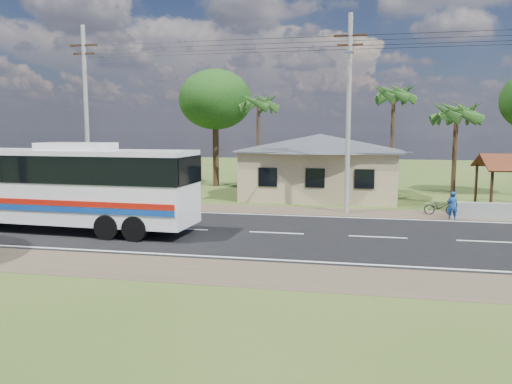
% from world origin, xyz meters
% --- Properties ---
extents(ground, '(120.00, 120.00, 0.00)m').
position_xyz_m(ground, '(0.00, 0.00, 0.00)').
color(ground, '#374D1B').
rests_on(ground, ground).
extents(road, '(120.00, 16.00, 0.03)m').
position_xyz_m(road, '(0.00, 0.00, 0.01)').
color(road, black).
rests_on(road, ground).
extents(house, '(12.40, 10.00, 5.00)m').
position_xyz_m(house, '(1.00, 13.00, 2.64)').
color(house, tan).
rests_on(house, ground).
extents(utility_poles, '(32.80, 2.22, 11.00)m').
position_xyz_m(utility_poles, '(2.67, 6.49, 5.77)').
color(utility_poles, '#9E9E99').
rests_on(utility_poles, ground).
extents(palm_near, '(2.80, 2.80, 6.70)m').
position_xyz_m(palm_near, '(9.50, 11.00, 5.71)').
color(palm_near, '#47301E').
rests_on(palm_near, ground).
extents(palm_mid, '(2.80, 2.80, 8.20)m').
position_xyz_m(palm_mid, '(6.00, 15.50, 7.16)').
color(palm_mid, '#47301E').
rests_on(palm_mid, ground).
extents(palm_far, '(2.80, 2.80, 7.70)m').
position_xyz_m(palm_far, '(-4.00, 16.00, 6.68)').
color(palm_far, '#47301E').
rests_on(palm_far, ground).
extents(tree_behind_house, '(6.00, 6.00, 9.61)m').
position_xyz_m(tree_behind_house, '(-8.00, 18.00, 7.12)').
color(tree_behind_house, '#47301E').
rests_on(tree_behind_house, ground).
extents(coach_bus, '(13.34, 3.45, 4.10)m').
position_xyz_m(coach_bus, '(-10.09, -1.35, 2.35)').
color(coach_bus, white).
rests_on(coach_bus, ground).
extents(motorcycle, '(1.75, 0.62, 0.91)m').
position_xyz_m(motorcycle, '(8.11, 6.65, 0.46)').
color(motorcycle, black).
rests_on(motorcycle, ground).
extents(person, '(0.56, 0.38, 1.52)m').
position_xyz_m(person, '(8.43, 5.01, 0.76)').
color(person, navy).
rests_on(person, ground).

